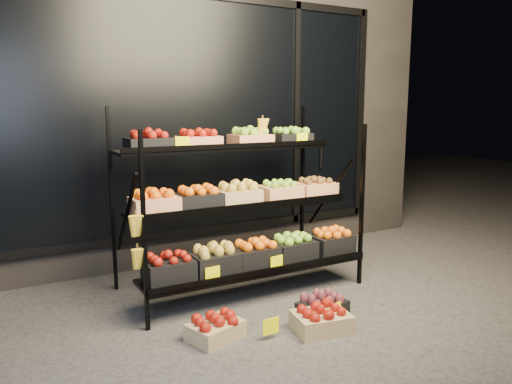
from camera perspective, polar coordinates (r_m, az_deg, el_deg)
ground at (r=4.20m, az=2.38°, el=-13.48°), size 24.00×24.00×0.00m
building at (r=6.21m, az=-10.27°, el=10.47°), size 6.00×2.08×3.50m
display_rack at (r=4.46m, az=-1.67°, el=-1.48°), size 2.18×1.02×1.66m
tag_floor_a at (r=3.73m, az=1.71°, el=-15.64°), size 0.13×0.01×0.12m
tag_floor_b at (r=4.02m, az=8.90°, el=-13.76°), size 0.13×0.01×0.12m
floor_crate_left at (r=3.73m, az=-4.67°, el=-15.14°), size 0.43×0.37×0.19m
floor_crate_midright at (r=3.86m, az=7.50°, el=-14.18°), size 0.45×0.37×0.20m
floor_crate_right at (r=4.10m, az=7.61°, el=-12.80°), size 0.42×0.34×0.19m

